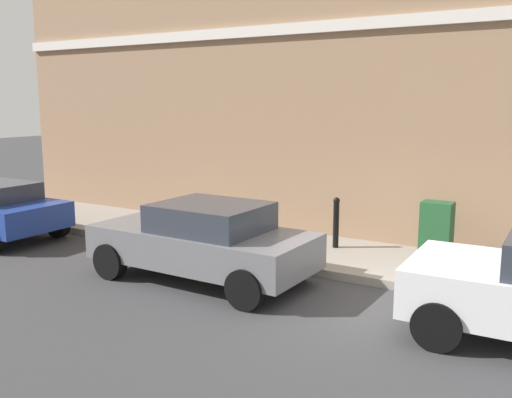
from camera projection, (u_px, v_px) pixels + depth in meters
name	position (u px, v px, depth m)	size (l,w,h in m)	color
ground	(386.00, 306.00, 8.69)	(80.00, 80.00, 0.00)	#38383A
sidewalk	(168.00, 230.00, 13.41)	(2.44, 30.00, 0.15)	gray
corner_building	(299.00, 63.00, 16.14)	(7.10, 13.91, 8.32)	#937256
car_grey	(204.00, 240.00, 9.81)	(1.89, 3.97, 1.38)	slate
utility_cabinet	(436.00, 235.00, 10.35)	(0.46, 0.61, 1.15)	#1E4C28
bollard_near_cabinet	(336.00, 221.00, 11.46)	(0.14, 0.14, 1.04)	black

